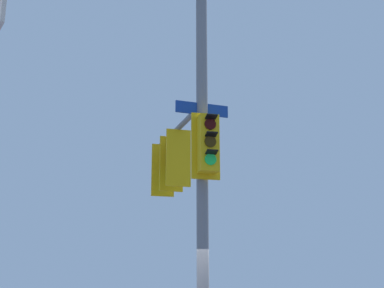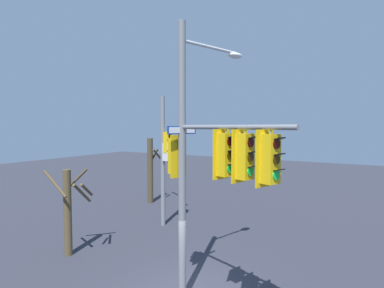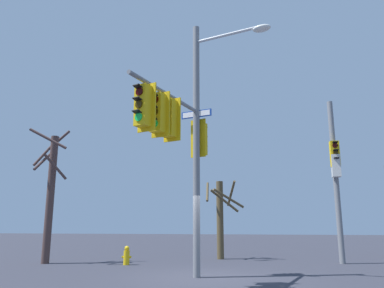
{
  "view_description": "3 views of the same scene",
  "coord_description": "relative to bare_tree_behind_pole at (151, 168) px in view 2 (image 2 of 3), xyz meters",
  "views": [
    {
      "loc": [
        -5.99,
        -7.93,
        1.73
      ],
      "look_at": [
        -0.14,
        -0.21,
        4.41
      ],
      "focal_mm": 50.4,
      "sensor_mm": 36.0,
      "label": 1
    },
    {
      "loc": [
        7.87,
        4.7,
        5.34
      ],
      "look_at": [
        0.38,
        0.4,
        4.84
      ],
      "focal_mm": 28.01,
      "sensor_mm": 36.0,
      "label": 2
    },
    {
      "loc": [
        -1.23,
        11.73,
        1.68
      ],
      "look_at": [
        0.47,
        -0.4,
        4.29
      ],
      "focal_mm": 34.18,
      "sensor_mm": 36.0,
      "label": 3
    }
  ],
  "objects": [
    {
      "name": "secondary_pole_assembly",
      "position": [
        3.57,
        3.66,
        1.35
      ],
      "size": [
        0.38,
        0.78,
        6.94
      ],
      "rotation": [
        0.0,
        0.0,
        1.46
      ],
      "color": "slate",
      "rests_on": "ground"
    },
    {
      "name": "main_signal_pole_assembly",
      "position": [
        9.22,
        9.07,
        2.24
      ],
      "size": [
        3.88,
        4.22,
        8.44
      ],
      "rotation": [
        0.0,
        0.0,
        1.23
      ],
      "color": "slate",
      "rests_on": "ground"
    },
    {
      "name": "bare_tree_across_street",
      "position": [
        8.59,
        2.37,
        -0.45
      ],
      "size": [
        1.83,
        1.94,
        3.6
      ],
      "color": "brown",
      "rests_on": "ground"
    },
    {
      "name": "bare_tree_behind_pole",
      "position": [
        0.0,
        0.0,
        0.0
      ],
      "size": [
        1.8,
        1.7,
        4.9
      ],
      "color": "#453B27",
      "rests_on": "ground"
    }
  ]
}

